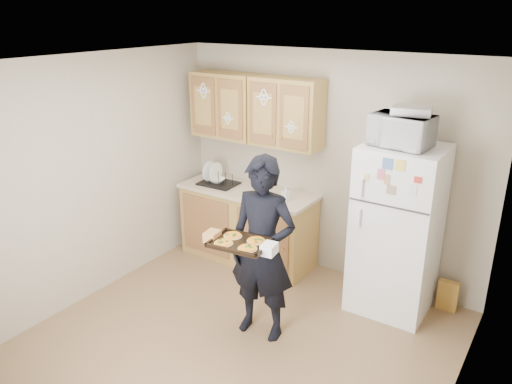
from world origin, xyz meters
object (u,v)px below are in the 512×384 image
refrigerator (397,230)px  person (263,250)px  baking_tray (240,244)px  dish_rack (218,177)px  microwave (401,131)px

refrigerator → person: size_ratio=0.99×
refrigerator → baking_tray: bearing=-122.7°
dish_rack → microwave: bearing=-1.5°
dish_rack → baking_tray: bearing=-47.2°
person → dish_rack: person is taller
refrigerator → person: person is taller
person → microwave: size_ratio=3.24×
baking_tray → dish_rack: (-1.30, 1.40, -0.05)m
microwave → refrigerator: bearing=56.9°
person → baking_tray: size_ratio=3.58×
dish_rack → refrigerator: bearing=-0.2°
refrigerator → dish_rack: bearing=179.8°
refrigerator → microwave: 1.00m
microwave → dish_rack: size_ratio=1.19×
refrigerator → person: bearing=-128.1°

